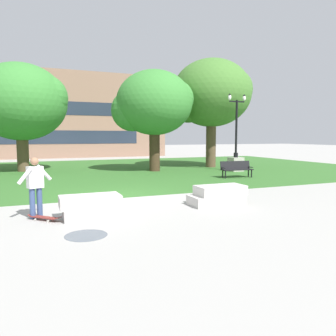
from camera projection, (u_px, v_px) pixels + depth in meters
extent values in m
plane|color=#A3A09B|center=(120.00, 198.00, 12.13)|extent=(140.00, 140.00, 0.00)
cube|color=#336628|center=(83.00, 171.00, 21.34)|extent=(40.00, 20.00, 0.02)
cube|color=#BCB7B2|center=(96.00, 212.00, 9.25)|extent=(1.80, 0.90, 0.32)
cube|color=beige|center=(90.00, 201.00, 9.16)|extent=(1.66, 0.83, 0.32)
cube|color=#BCB7B2|center=(216.00, 200.00, 10.98)|extent=(1.80, 0.90, 0.32)
cube|color=beige|center=(220.00, 190.00, 11.01)|extent=(1.66, 0.83, 0.32)
cylinder|color=#384C7A|center=(40.00, 203.00, 9.18)|extent=(0.15, 0.15, 0.86)
cylinder|color=#384C7A|center=(32.00, 204.00, 9.04)|extent=(0.15, 0.15, 0.86)
cube|color=white|center=(35.00, 177.00, 9.04)|extent=(0.46, 0.37, 0.60)
cylinder|color=white|center=(44.00, 173.00, 9.38)|extent=(0.44, 0.25, 0.49)
cylinder|color=white|center=(25.00, 175.00, 8.69)|extent=(0.44, 0.25, 0.49)
sphere|color=#9E7051|center=(34.00, 161.00, 9.00)|extent=(0.22, 0.22, 0.22)
cube|color=maroon|center=(44.00, 217.00, 8.91)|extent=(0.71, 0.71, 0.02)
cube|color=maroon|center=(57.00, 218.00, 8.73)|extent=(0.23, 0.23, 0.06)
cube|color=maroon|center=(32.00, 215.00, 9.08)|extent=(0.23, 0.23, 0.06)
cylinder|color=silver|center=(54.00, 219.00, 8.93)|extent=(0.06, 0.06, 0.06)
cylinder|color=silver|center=(48.00, 221.00, 8.73)|extent=(0.06, 0.06, 0.06)
cylinder|color=silver|center=(41.00, 218.00, 9.10)|extent=(0.06, 0.06, 0.06)
cylinder|color=silver|center=(35.00, 220.00, 8.90)|extent=(0.06, 0.06, 0.06)
cylinder|color=#47515B|center=(86.00, 235.00, 7.56)|extent=(0.98, 0.98, 0.01)
cube|color=black|center=(237.00, 170.00, 17.95)|extent=(1.83, 0.58, 0.05)
cube|color=black|center=(235.00, 165.00, 18.16)|extent=(1.80, 0.27, 0.46)
cube|color=black|center=(224.00, 168.00, 17.68)|extent=(0.09, 0.40, 0.04)
cube|color=black|center=(251.00, 167.00, 18.19)|extent=(0.09, 0.40, 0.04)
cylinder|color=black|center=(225.00, 175.00, 17.58)|extent=(0.07, 0.07, 0.41)
cylinder|color=black|center=(251.00, 174.00, 18.06)|extent=(0.07, 0.07, 0.41)
cylinder|color=black|center=(223.00, 174.00, 17.88)|extent=(0.07, 0.07, 0.41)
cylinder|color=black|center=(248.00, 173.00, 18.36)|extent=(0.07, 0.07, 0.41)
cube|color=#ADA89E|center=(236.00, 164.00, 21.35)|extent=(0.80, 0.80, 0.90)
cylinder|color=black|center=(236.00, 155.00, 21.29)|extent=(0.28, 0.28, 0.30)
cylinder|color=black|center=(236.00, 129.00, 21.13)|extent=(0.14, 0.14, 3.68)
cube|color=black|center=(237.00, 102.00, 20.96)|extent=(1.10, 0.08, 0.08)
ellipsoid|color=white|center=(230.00, 97.00, 20.73)|extent=(0.22, 0.22, 0.36)
cone|color=black|center=(230.00, 94.00, 20.71)|extent=(0.20, 0.20, 0.13)
ellipsoid|color=white|center=(244.00, 98.00, 21.15)|extent=(0.22, 0.22, 0.36)
cone|color=black|center=(244.00, 95.00, 21.13)|extent=(0.20, 0.20, 0.13)
cylinder|color=brown|center=(23.00, 149.00, 21.14)|extent=(0.73, 0.73, 2.86)
ellipsoid|color=#387F33|center=(21.00, 102.00, 20.85)|extent=(5.76, 5.76, 4.90)
sphere|color=#387F33|center=(45.00, 97.00, 20.84)|extent=(2.88, 2.88, 2.88)
cylinder|color=brown|center=(211.00, 141.00, 24.13)|extent=(0.73, 0.73, 3.82)
ellipsoid|color=#42752D|center=(212.00, 93.00, 23.79)|extent=(5.74, 5.74, 4.88)
sphere|color=#42752D|center=(188.00, 101.00, 23.78)|extent=(3.16, 3.16, 3.16)
sphere|color=#42752D|center=(233.00, 89.00, 23.77)|extent=(2.87, 2.87, 2.87)
cylinder|color=#42301E|center=(155.00, 148.00, 21.34)|extent=(0.68, 0.68, 3.07)
ellipsoid|color=#387F33|center=(154.00, 103.00, 21.06)|extent=(4.90, 4.90, 4.16)
sphere|color=#387F33|center=(132.00, 110.00, 21.05)|extent=(2.69, 2.69, 2.69)
sphere|color=#387F33|center=(175.00, 99.00, 21.05)|extent=(2.45, 2.45, 2.45)
cube|color=#8E6B56|center=(36.00, 114.00, 33.30)|extent=(27.80, 1.00, 9.16)
cube|color=#232D3D|center=(37.00, 137.00, 33.06)|extent=(20.85, 0.03, 1.40)
cube|color=#232D3D|center=(36.00, 107.00, 32.77)|extent=(20.85, 0.03, 1.40)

